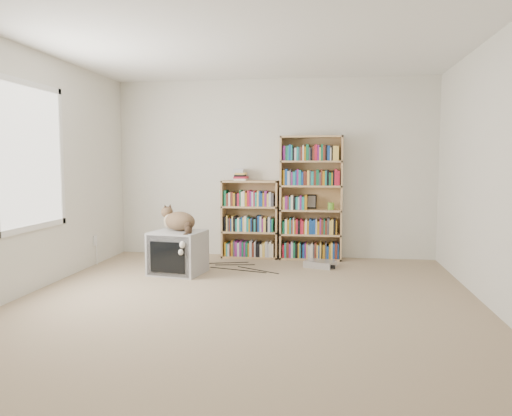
# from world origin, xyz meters

# --- Properties ---
(floor) EXTENTS (4.50, 5.00, 0.01)m
(floor) POSITION_xyz_m (0.00, 0.00, 0.00)
(floor) COLOR tan
(floor) RESTS_ON ground
(wall_back) EXTENTS (4.50, 0.02, 2.50)m
(wall_back) POSITION_xyz_m (0.00, 2.50, 1.25)
(wall_back) COLOR silver
(wall_back) RESTS_ON floor
(wall_front) EXTENTS (4.50, 0.02, 2.50)m
(wall_front) POSITION_xyz_m (0.00, -2.50, 1.25)
(wall_front) COLOR silver
(wall_front) RESTS_ON floor
(wall_left) EXTENTS (0.02, 5.00, 2.50)m
(wall_left) POSITION_xyz_m (-2.25, 0.00, 1.25)
(wall_left) COLOR silver
(wall_left) RESTS_ON floor
(wall_right) EXTENTS (0.02, 5.00, 2.50)m
(wall_right) POSITION_xyz_m (2.25, 0.00, 1.25)
(wall_right) COLOR silver
(wall_right) RESTS_ON floor
(ceiling) EXTENTS (4.50, 5.00, 0.02)m
(ceiling) POSITION_xyz_m (0.00, 0.00, 2.50)
(ceiling) COLOR white
(ceiling) RESTS_ON wall_back
(window) EXTENTS (0.02, 1.22, 1.52)m
(window) POSITION_xyz_m (-2.24, 0.20, 1.40)
(window) COLOR white
(window) RESTS_ON wall_left
(crt_tv) EXTENTS (0.67, 0.62, 0.51)m
(crt_tv) POSITION_xyz_m (-1.01, 1.20, 0.26)
(crt_tv) COLOR #A9A9AC
(crt_tv) RESTS_ON floor
(cat) EXTENTS (0.56, 0.65, 0.51)m
(cat) POSITION_xyz_m (-0.99, 1.21, 0.60)
(cat) COLOR #332114
(cat) RESTS_ON crt_tv
(bookcase_tall) EXTENTS (0.85, 0.30, 1.70)m
(bookcase_tall) POSITION_xyz_m (0.54, 2.36, 0.81)
(bookcase_tall) COLOR tan
(bookcase_tall) RESTS_ON floor
(bookcase_short) EXTENTS (0.79, 0.30, 1.08)m
(bookcase_short) POSITION_xyz_m (-0.31, 2.36, 0.50)
(bookcase_short) COLOR tan
(bookcase_short) RESTS_ON floor
(book_stack) EXTENTS (0.19, 0.25, 0.16)m
(book_stack) POSITION_xyz_m (-0.45, 2.36, 1.17)
(book_stack) COLOR #BA1832
(book_stack) RESTS_ON bookcase_short
(green_mug) EXTENTS (0.09, 0.09, 0.10)m
(green_mug) POSITION_xyz_m (0.82, 2.34, 0.74)
(green_mug) COLOR #64AC31
(green_mug) RESTS_ON bookcase_tall
(framed_print) EXTENTS (0.15, 0.05, 0.20)m
(framed_print) POSITION_xyz_m (0.54, 2.44, 0.79)
(framed_print) COLOR black
(framed_print) RESTS_ON bookcase_tall
(dvd_player) EXTENTS (0.43, 0.37, 0.08)m
(dvd_player) POSITION_xyz_m (0.68, 1.80, 0.04)
(dvd_player) COLOR silver
(dvd_player) RESTS_ON floor
(wall_outlet) EXTENTS (0.01, 0.08, 0.13)m
(wall_outlet) POSITION_xyz_m (-2.24, 1.55, 0.32)
(wall_outlet) COLOR silver
(wall_outlet) RESTS_ON wall_left
(floor_cables) EXTENTS (1.20, 0.70, 0.01)m
(floor_cables) POSITION_xyz_m (-0.24, 1.65, 0.00)
(floor_cables) COLOR black
(floor_cables) RESTS_ON floor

